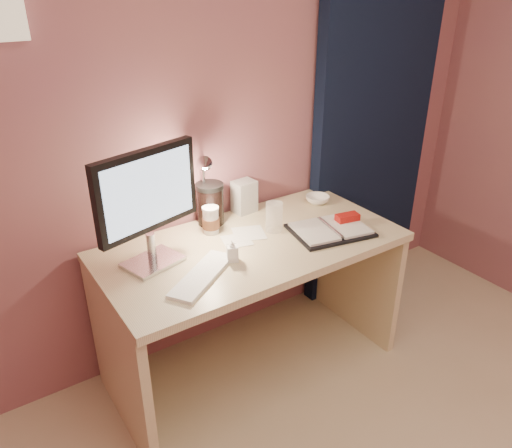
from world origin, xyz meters
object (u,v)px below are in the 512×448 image
coffee_cup (211,221)px  desk_lamp (220,180)px  desk (244,277)px  planner (332,229)px  dark_jar (210,206)px  product_box (244,197)px  lotion_bottle (232,250)px  bowl (318,199)px  monitor (146,198)px  keyboard (202,275)px  clear_cup (274,217)px

coffee_cup → desk_lamp: desk_lamp is taller
desk → coffee_cup: bearing=131.2°
planner → coffee_cup: bearing=158.6°
planner → dark_jar: 0.60m
dark_jar → product_box: (0.21, 0.02, -0.01)m
planner → lotion_bottle: 0.54m
product_box → coffee_cup: bearing=-161.7°
bowl → monitor: bearing=-174.2°
product_box → desk_lamp: 0.26m
planner → product_box: 0.49m
planner → bowl: planner is taller
product_box → bowl: bearing=-23.0°
product_box → desk: bearing=-128.4°
monitor → bowl: monitor is taller
desk → lotion_bottle: lotion_bottle is taller
dark_jar → desk_lamp: desk_lamp is taller
desk → coffee_cup: coffee_cup is taller
keyboard → clear_cup: size_ratio=2.67×
lotion_bottle → dark_jar: bearing=74.9°
product_box → desk_lamp: (-0.19, -0.09, 0.16)m
desk → bowl: bearing=11.0°
desk → coffee_cup: 0.33m
keyboard → dark_jar: dark_jar is taller
lotion_bottle → keyboard: bearing=-166.0°
desk_lamp → bowl: bearing=20.8°
monitor → bowl: 1.04m
lotion_bottle → product_box: size_ratio=0.63×
keyboard → lotion_bottle: (0.17, 0.04, 0.05)m
lotion_bottle → product_box: 0.50m
coffee_cup → clear_cup: bearing=-29.6°
monitor → coffee_cup: 0.44m
monitor → dark_jar: bearing=11.7°
monitor → desk_lamp: 0.44m
monitor → clear_cup: 0.65m
bowl → planner: bearing=-118.3°
coffee_cup → planner: bearing=-32.6°
bowl → product_box: (-0.39, 0.13, 0.06)m
keyboard → clear_cup: (0.48, 0.18, 0.06)m
coffee_cup → lotion_bottle: size_ratio=1.25×
bowl → product_box: 0.41m
bowl → lotion_bottle: bearing=-159.1°
desk_lamp → desk: bearing=-51.5°
keyboard → desk_lamp: 0.51m
desk → bowl: (0.54, 0.11, 0.25)m
monitor → planner: (0.83, -0.20, -0.29)m
clear_cup → monitor: bearing=176.9°
lotion_bottle → desk_lamp: size_ratio=0.27×
desk → coffee_cup: (-0.11, 0.12, 0.29)m
clear_cup → planner: bearing=-35.8°
monitor → product_box: size_ratio=3.02×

